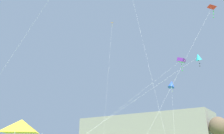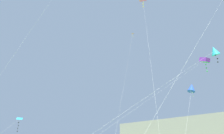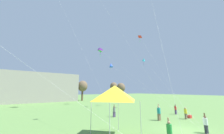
{
  "view_description": "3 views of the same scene",
  "coord_description": "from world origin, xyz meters",
  "px_view_note": "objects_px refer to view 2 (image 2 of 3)",
  "views": [
    {
      "loc": [
        14.16,
        -10.93,
        1.76
      ],
      "look_at": [
        -0.65,
        9.95,
        11.06
      ],
      "focal_mm": 35.0,
      "sensor_mm": 36.0,
      "label": 1
    },
    {
      "loc": [
        13.77,
        -2.24,
        3.82
      ],
      "look_at": [
        0.81,
        8.2,
        11.05
      ],
      "focal_mm": 28.0,
      "sensor_mm": 36.0,
      "label": 2
    },
    {
      "loc": [
        -13.38,
        -6.65,
        3.93
      ],
      "look_at": [
        -1.56,
        10.7,
        7.87
      ],
      "focal_mm": 20.0,
      "sensor_mm": 36.0,
      "label": 3
    }
  ],
  "objects_px": {
    "kite_purple_box_0": "(205,60)",
    "kite_orange_delta_7": "(132,36)",
    "kite_blue_diamond_3": "(191,88)",
    "kite_cyan_diamond_4": "(214,51)",
    "kite_cyan_delta_1": "(19,119)"
  },
  "relations": [
    {
      "from": "kite_purple_box_0",
      "to": "kite_orange_delta_7",
      "type": "bearing_deg",
      "value": -171.0
    },
    {
      "from": "kite_orange_delta_7",
      "to": "kite_blue_diamond_3",
      "type": "bearing_deg",
      "value": -16.01
    },
    {
      "from": "kite_blue_diamond_3",
      "to": "kite_cyan_diamond_4",
      "type": "relative_size",
      "value": 0.97
    },
    {
      "from": "kite_blue_diamond_3",
      "to": "kite_cyan_diamond_4",
      "type": "xyz_separation_m",
      "value": [
        5.4,
        -5.87,
        0.92
      ]
    },
    {
      "from": "kite_purple_box_0",
      "to": "kite_cyan_delta_1",
      "type": "distance_m",
      "value": 29.52
    },
    {
      "from": "kite_cyan_delta_1",
      "to": "kite_cyan_diamond_4",
      "type": "distance_m",
      "value": 26.36
    },
    {
      "from": "kite_cyan_delta_1",
      "to": "kite_cyan_diamond_4",
      "type": "height_order",
      "value": "kite_cyan_diamond_4"
    },
    {
      "from": "kite_cyan_diamond_4",
      "to": "kite_orange_delta_7",
      "type": "relative_size",
      "value": 0.54
    },
    {
      "from": "kite_blue_diamond_3",
      "to": "kite_cyan_diamond_4",
      "type": "bearing_deg",
      "value": -47.38
    },
    {
      "from": "kite_cyan_diamond_4",
      "to": "kite_orange_delta_7",
      "type": "distance_m",
      "value": 25.8
    },
    {
      "from": "kite_cyan_diamond_4",
      "to": "kite_cyan_delta_1",
      "type": "bearing_deg",
      "value": -159.68
    },
    {
      "from": "kite_blue_diamond_3",
      "to": "kite_orange_delta_7",
      "type": "height_order",
      "value": "kite_orange_delta_7"
    },
    {
      "from": "kite_cyan_diamond_4",
      "to": "kite_purple_box_0",
      "type": "bearing_deg",
      "value": 114.48
    },
    {
      "from": "kite_cyan_delta_1",
      "to": "kite_orange_delta_7",
      "type": "relative_size",
      "value": 0.32
    },
    {
      "from": "kite_cyan_delta_1",
      "to": "kite_cyan_diamond_4",
      "type": "relative_size",
      "value": 0.59
    }
  ]
}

